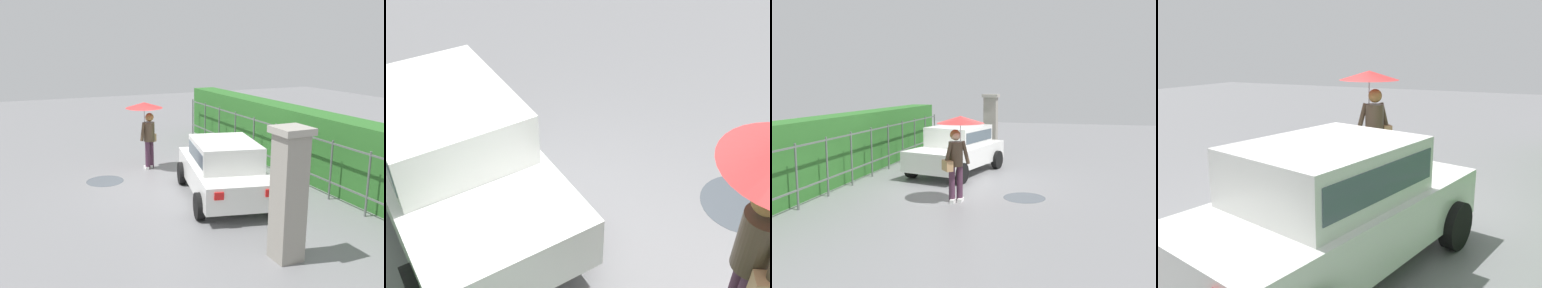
{
  "view_description": "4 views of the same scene",
  "coord_description": "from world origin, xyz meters",
  "views": [
    {
      "loc": [
        10.63,
        -4.37,
        3.82
      ],
      "look_at": [
        -0.1,
        0.35,
        1.05
      ],
      "focal_mm": 40.74,
      "sensor_mm": 36.0,
      "label": 1
    },
    {
      "loc": [
        -2.45,
        2.44,
        4.02
      ],
      "look_at": [
        0.08,
        -0.13,
        1.3
      ],
      "focal_mm": 43.79,
      "sensor_mm": 36.0,
      "label": 2
    },
    {
      "loc": [
        -11.11,
        -3.01,
        2.75
      ],
      "look_at": [
        0.16,
        -0.08,
        1.12
      ],
      "focal_mm": 39.24,
      "sensor_mm": 36.0,
      "label": 3
    },
    {
      "loc": [
        5.23,
        2.44,
        2.4
      ],
      "look_at": [
        -0.13,
        -0.11,
        1.04
      ],
      "focal_mm": 38.16,
      "sensor_mm": 36.0,
      "label": 4
    }
  ],
  "objects": [
    {
      "name": "gate_pillar",
      "position": [
        4.75,
        0.06,
        1.24
      ],
      "size": [
        0.6,
        0.6,
        2.42
      ],
      "color": "gray",
      "rests_on": "ground"
    },
    {
      "name": "pedestrian",
      "position": [
        -1.74,
        -0.43,
        1.55
      ],
      "size": [
        1.11,
        1.11,
        2.05
      ],
      "rotation": [
        0.0,
        0.0,
        -2.46
      ],
      "color": "#47283D",
      "rests_on": "ground"
    },
    {
      "name": "car",
      "position": [
        1.52,
        0.49,
        0.8
      ],
      "size": [
        3.98,
        2.54,
        1.48
      ],
      "rotation": [
        0.0,
        0.0,
        2.9
      ],
      "color": "white",
      "rests_on": "ground"
    },
    {
      "name": "hedge_row",
      "position": [
        0.28,
        3.57,
        0.95
      ],
      "size": [
        12.9,
        0.9,
        1.9
      ],
      "primitive_type": "cube",
      "color": "#2D6B28",
      "rests_on": "ground"
    },
    {
      "name": "fence_section",
      "position": [
        0.28,
        2.84,
        0.83
      ],
      "size": [
        11.95,
        0.05,
        1.5
      ],
      "color": "#59605B",
      "rests_on": "ground"
    },
    {
      "name": "ground_plane",
      "position": [
        0.0,
        0.0,
        0.0
      ],
      "size": [
        40.0,
        40.0,
        0.0
      ],
      "primitive_type": "plane",
      "color": "slate"
    },
    {
      "name": "puddle_near",
      "position": [
        -1.0,
        -1.92,
        0.0
      ],
      "size": [
        1.04,
        1.04,
        0.0
      ],
      "primitive_type": "cylinder",
      "color": "#4C545B",
      "rests_on": "ground"
    }
  ]
}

